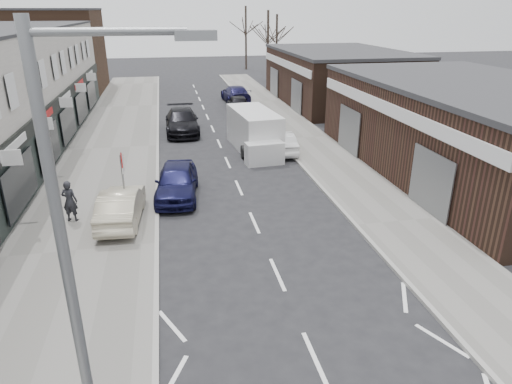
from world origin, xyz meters
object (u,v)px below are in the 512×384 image
parked_car_left_a (177,181)px  white_van (255,132)px  sedan_on_pavement (121,205)px  parked_car_right_c (236,94)px  pedestrian (70,201)px  street_lamp (83,283)px  parked_car_right_a (280,142)px  parked_car_left_b (182,121)px  parked_car_right_b (238,103)px  warning_sign (122,164)px

parked_car_left_a → white_van: bearing=59.5°
sedan_on_pavement → parked_car_right_c: parked_car_right_c is taller
sedan_on_pavement → pedestrian: pedestrian is taller
street_lamp → parked_car_left_a: 14.80m
street_lamp → pedestrian: size_ratio=4.64×
pedestrian → parked_car_right_a: size_ratio=0.43×
sedan_on_pavement → parked_car_left_b: 14.74m
parked_car_left_a → parked_car_right_c: size_ratio=0.86×
pedestrian → parked_car_right_a: (10.68, 7.93, -0.32)m
parked_car_left_b → pedestrian: bearing=-109.5°
parked_car_left_b → parked_car_right_b: (4.99, 6.26, -0.09)m
parked_car_left_b → parked_car_right_c: size_ratio=1.05×
warning_sign → parked_car_left_a: (2.18, 1.41, -1.42)m
white_van → parked_car_right_a: bearing=-36.9°
parked_car_left_a → parked_car_right_c: bearing=80.4°
parked_car_right_a → sedan_on_pavement: bearing=44.7°
warning_sign → parked_car_right_a: bearing=40.6°
street_lamp → white_van: street_lamp is taller
parked_car_left_a → parked_car_left_b: (0.78, 11.94, 0.03)m
parked_car_left_a → parked_car_left_b: size_ratio=0.82×
sedan_on_pavement → parked_car_right_b: (8.07, 20.67, -0.10)m
street_lamp → warning_sign: 13.04m
parked_car_right_a → parked_car_right_b: bearing=-86.6°
warning_sign → parked_car_left_b: (2.96, 13.35, -1.39)m
street_lamp → parked_car_right_b: (7.32, 32.41, -3.91)m
parked_car_left_b → parked_car_right_b: bearing=51.9°
sedan_on_pavement → parked_car_right_c: bearing=-104.6°
warning_sign → sedan_on_pavement: size_ratio=0.64×
parked_car_left_a → parked_car_left_b: parked_car_left_b is taller
parked_car_right_b → warning_sign: bearing=71.7°
sedan_on_pavement → parked_car_left_b: bearing=-97.8°
warning_sign → parked_car_right_c: warning_sign is taller
parked_car_left_a → sedan_on_pavement: bearing=-126.9°
white_van → warning_sign: bearing=-137.0°
sedan_on_pavement → parked_car_right_b: sedan_on_pavement is taller
pedestrian → white_van: bearing=-120.2°
white_van → parked_car_right_a: (1.39, -0.84, -0.48)m
parked_car_left_a → parked_car_right_a: bearing=48.8°
white_van → parked_car_right_c: size_ratio=1.20×
parked_car_left_b → parked_car_right_c: 11.74m
pedestrian → parked_car_left_b: (5.09, 13.95, -0.18)m
warning_sign → white_van: 10.91m
sedan_on_pavement → parked_car_left_a: size_ratio=0.92×
sedan_on_pavement → parked_car_left_b: (3.08, 14.42, -0.01)m
parked_car_left_b → sedan_on_pavement: bearing=-101.5°
parked_car_right_a → parked_car_left_b: bearing=-46.5°
warning_sign → pedestrian: warning_sign is taller
parked_car_right_a → warning_sign: bearing=41.2°
sedan_on_pavement → pedestrian: (-2.02, 0.46, 0.17)m
parked_car_left_a → parked_car_left_b: bearing=92.1°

